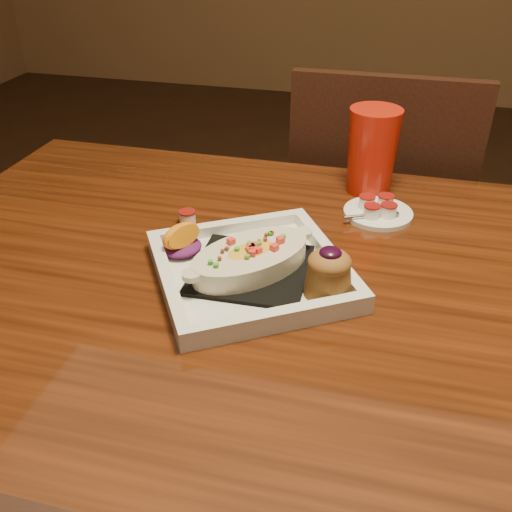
% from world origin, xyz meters
% --- Properties ---
extents(table, '(1.50, 0.90, 0.75)m').
position_xyz_m(table, '(0.00, 0.00, 0.65)').
color(table, '#5E260D').
rests_on(table, floor).
extents(chair_far, '(0.42, 0.42, 0.93)m').
position_xyz_m(chair_far, '(-0.00, 0.63, 0.51)').
color(chair_far, black).
rests_on(chair_far, floor).
extents(plate, '(0.37, 0.37, 0.08)m').
position_xyz_m(plate, '(-0.15, 0.01, 0.77)').
color(plate, silver).
rests_on(plate, table).
extents(saucer, '(0.12, 0.12, 0.08)m').
position_xyz_m(saucer, '(0.01, 0.25, 0.76)').
color(saucer, silver).
rests_on(saucer, table).
extents(creamer_loose, '(0.03, 0.03, 0.02)m').
position_xyz_m(creamer_loose, '(-0.31, 0.15, 0.76)').
color(creamer_loose, white).
rests_on(creamer_loose, table).
extents(red_tumbler, '(0.10, 0.10, 0.16)m').
position_xyz_m(red_tumbler, '(-0.02, 0.36, 0.83)').
color(red_tumbler, red).
rests_on(red_tumbler, table).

